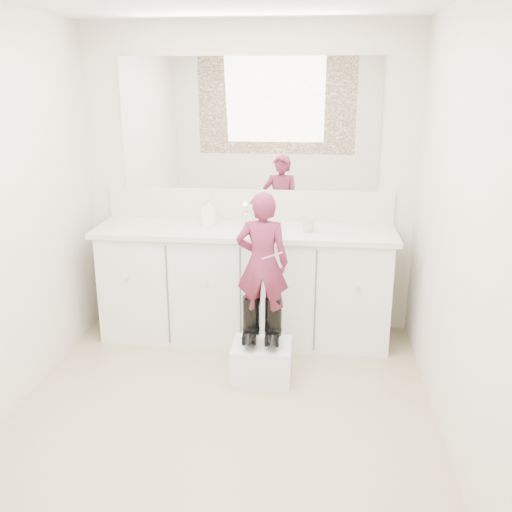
# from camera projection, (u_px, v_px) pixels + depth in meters

# --- Properties ---
(floor) EXTENTS (3.00, 3.00, 0.00)m
(floor) POSITION_uv_depth(u_px,v_px,m) (220.00, 421.00, 3.44)
(floor) COLOR #957E62
(floor) RESTS_ON ground
(wall_back) EXTENTS (2.60, 0.00, 2.60)m
(wall_back) POSITION_uv_depth(u_px,v_px,m) (249.00, 182.00, 4.50)
(wall_back) COLOR beige
(wall_back) RESTS_ON floor
(wall_front) EXTENTS (2.60, 0.00, 2.60)m
(wall_front) POSITION_uv_depth(u_px,v_px,m) (126.00, 358.00, 1.66)
(wall_front) COLOR beige
(wall_front) RESTS_ON floor
(wall_right) EXTENTS (0.00, 3.00, 3.00)m
(wall_right) POSITION_uv_depth(u_px,v_px,m) (464.00, 236.00, 2.95)
(wall_right) COLOR beige
(wall_right) RESTS_ON floor
(vanity_cabinet) EXTENTS (2.20, 0.55, 0.85)m
(vanity_cabinet) POSITION_uv_depth(u_px,v_px,m) (245.00, 286.00, 4.47)
(vanity_cabinet) COLOR silver
(vanity_cabinet) RESTS_ON floor
(countertop) EXTENTS (2.28, 0.58, 0.04)m
(countertop) POSITION_uv_depth(u_px,v_px,m) (245.00, 231.00, 4.33)
(countertop) COLOR beige
(countertop) RESTS_ON vanity_cabinet
(backsplash) EXTENTS (2.28, 0.03, 0.25)m
(backsplash) POSITION_uv_depth(u_px,v_px,m) (249.00, 205.00, 4.54)
(backsplash) COLOR beige
(backsplash) RESTS_ON countertop
(mirror) EXTENTS (2.00, 0.02, 1.00)m
(mirror) POSITION_uv_depth(u_px,v_px,m) (249.00, 125.00, 4.36)
(mirror) COLOR white
(mirror) RESTS_ON wall_back
(dot_panel) EXTENTS (2.00, 0.01, 1.20)m
(dot_panel) POSITION_uv_depth(u_px,v_px,m) (116.00, 205.00, 1.53)
(dot_panel) COLOR #472819
(dot_panel) RESTS_ON wall_front
(faucet) EXTENTS (0.08, 0.08, 0.10)m
(faucet) POSITION_uv_depth(u_px,v_px,m) (247.00, 217.00, 4.46)
(faucet) COLOR silver
(faucet) RESTS_ON countertop
(cup) EXTENTS (0.13, 0.13, 0.11)m
(cup) POSITION_uv_depth(u_px,v_px,m) (308.00, 224.00, 4.24)
(cup) COLOR beige
(cup) RESTS_ON countertop
(soap_bottle) EXTENTS (0.10, 0.11, 0.22)m
(soap_bottle) POSITION_uv_depth(u_px,v_px,m) (209.00, 211.00, 4.40)
(soap_bottle) COLOR white
(soap_bottle) RESTS_ON countertop
(step_stool) EXTENTS (0.40, 0.33, 0.25)m
(step_stool) POSITION_uv_depth(u_px,v_px,m) (262.00, 361.00, 3.90)
(step_stool) COLOR silver
(step_stool) RESTS_ON floor
(boot_left) EXTENTS (0.12, 0.22, 0.33)m
(boot_left) POSITION_uv_depth(u_px,v_px,m) (251.00, 320.00, 3.84)
(boot_left) COLOR black
(boot_left) RESTS_ON step_stool
(boot_right) EXTENTS (0.12, 0.22, 0.33)m
(boot_right) POSITION_uv_depth(u_px,v_px,m) (273.00, 321.00, 3.83)
(boot_right) COLOR black
(boot_right) RESTS_ON step_stool
(toddler) EXTENTS (0.35, 0.23, 0.95)m
(toddler) POSITION_uv_depth(u_px,v_px,m) (262.00, 263.00, 3.72)
(toddler) COLOR #A5335E
(toddler) RESTS_ON step_stool
(toothbrush) EXTENTS (0.14, 0.01, 0.06)m
(toothbrush) POSITION_uv_depth(u_px,v_px,m) (272.00, 256.00, 3.61)
(toothbrush) COLOR #D1519F
(toothbrush) RESTS_ON toddler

